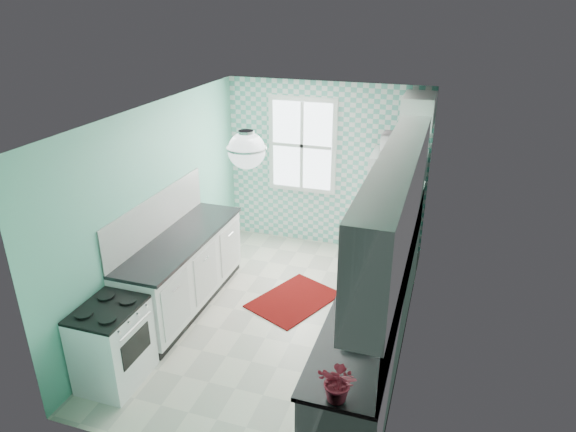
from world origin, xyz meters
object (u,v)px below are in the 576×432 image
(fridge, at_px, (394,211))
(microwave, at_px, (400,144))
(sink, at_px, (391,237))
(stove, at_px, (112,343))
(potted_plant, at_px, (339,382))
(fruit_bowl, at_px, (357,340))
(ceiling_light, at_px, (247,150))

(fridge, relative_size, microwave, 3.45)
(fridge, distance_m, sink, 1.09)
(fridge, height_order, stove, fridge)
(stove, distance_m, potted_plant, 2.56)
(stove, xyz_separation_m, fruit_bowl, (2.40, 0.10, 0.53))
(ceiling_light, xyz_separation_m, potted_plant, (1.20, -1.31, -1.22))
(ceiling_light, height_order, fridge, ceiling_light)
(sink, bearing_deg, stove, -135.02)
(stove, height_order, sink, sink)
(stove, bearing_deg, sink, 42.66)
(fruit_bowl, relative_size, microwave, 0.54)
(fruit_bowl, bearing_deg, fridge, 91.60)
(potted_plant, relative_size, microwave, 0.66)
(sink, relative_size, microwave, 1.10)
(stove, height_order, fruit_bowl, fruit_bowl)
(ceiling_light, distance_m, fruit_bowl, 1.91)
(ceiling_light, xyz_separation_m, microwave, (1.11, 2.60, -0.53))
(ceiling_light, height_order, sink, ceiling_light)
(microwave, bearing_deg, ceiling_light, 69.55)
(stove, relative_size, fruit_bowl, 3.20)
(microwave, bearing_deg, potted_plant, 94.00)
(sink, bearing_deg, fridge, 96.92)
(fridge, bearing_deg, fruit_bowl, -85.89)
(sink, relative_size, fruit_bowl, 2.05)
(fridge, relative_size, stove, 2.00)
(stove, bearing_deg, fruit_bowl, 1.89)
(ceiling_light, xyz_separation_m, fridge, (1.11, 2.60, -1.49))
(ceiling_light, relative_size, fruit_bowl, 1.35)
(stove, distance_m, sink, 3.33)
(fridge, xyz_separation_m, microwave, (0.00, 0.00, 0.96))
(ceiling_light, height_order, potted_plant, ceiling_light)
(fruit_bowl, xyz_separation_m, microwave, (-0.09, 3.23, 0.82))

